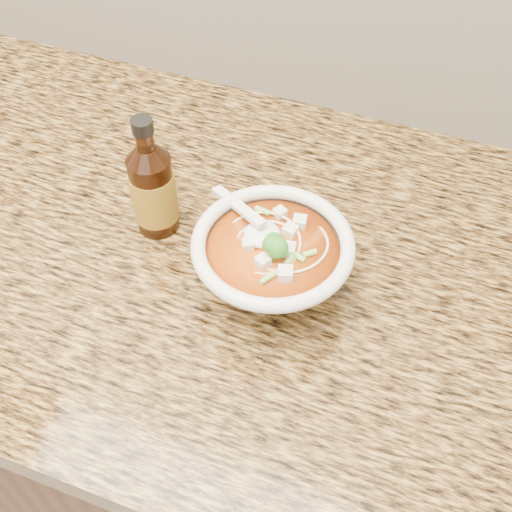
% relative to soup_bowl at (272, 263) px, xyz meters
% --- Properties ---
extents(cabinet, '(4.00, 0.65, 0.86)m').
position_rel_soup_bowl_xyz_m(cabinet, '(-0.33, 0.05, -0.51)').
color(cabinet, black).
rests_on(cabinet, ground).
extents(counter_slab, '(4.00, 0.68, 0.04)m').
position_rel_soup_bowl_xyz_m(counter_slab, '(-0.33, 0.05, -0.06)').
color(counter_slab, olive).
rests_on(counter_slab, cabinet).
extents(soup_bowl, '(0.19, 0.18, 0.10)m').
position_rel_soup_bowl_xyz_m(soup_bowl, '(0.00, 0.00, 0.00)').
color(soup_bowl, white).
rests_on(soup_bowl, counter_slab).
extents(hot_sauce_bottle, '(0.06, 0.06, 0.17)m').
position_rel_soup_bowl_xyz_m(hot_sauce_bottle, '(-0.17, 0.04, 0.02)').
color(hot_sauce_bottle, '#331507').
rests_on(hot_sauce_bottle, counter_slab).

